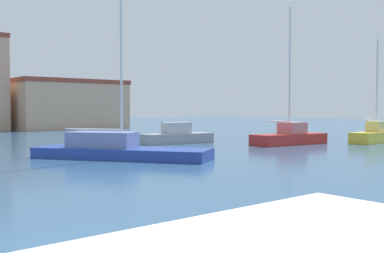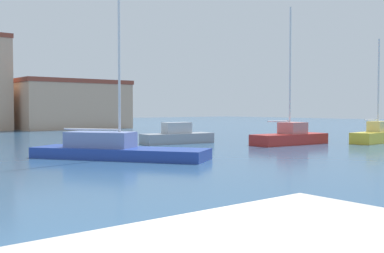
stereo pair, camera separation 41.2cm
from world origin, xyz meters
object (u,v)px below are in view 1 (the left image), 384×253
sailboat_red_center_channel (290,136)px  sailboat_yellow_inner_mooring (376,135)px  sailboat_blue_far_right (117,148)px  motorboat_grey_behind_lamppost (177,136)px

sailboat_red_center_channel → sailboat_yellow_inner_mooring: size_ratio=1.25×
sailboat_blue_far_right → sailboat_yellow_inner_mooring: 20.43m
sailboat_red_center_channel → motorboat_grey_behind_lamppost: bearing=133.7°
sailboat_blue_far_right → sailboat_yellow_inner_mooring: size_ratio=1.62×
sailboat_red_center_channel → sailboat_yellow_inner_mooring: 7.01m
sailboat_blue_far_right → motorboat_grey_behind_lamppost: sailboat_blue_far_right is taller
sailboat_yellow_inner_mooring → motorboat_grey_behind_lamppost: size_ratio=1.40×
sailboat_yellow_inner_mooring → motorboat_grey_behind_lamppost: bearing=144.3°
motorboat_grey_behind_lamppost → sailboat_blue_far_right: bearing=-144.5°
sailboat_red_center_channel → sailboat_blue_far_right: (-13.86, -0.28, -0.06)m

